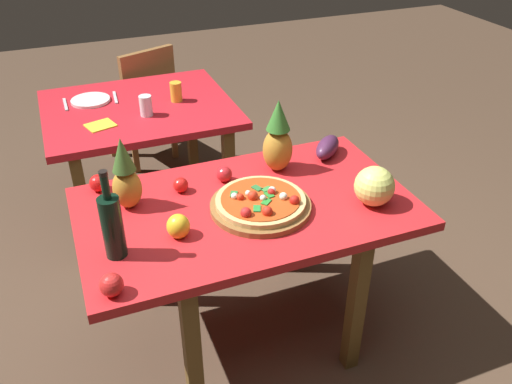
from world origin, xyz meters
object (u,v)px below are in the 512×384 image
tomato_beside_pepper (224,174)px  tomato_by_bottle (98,183)px  napkin_folded (100,125)px  display_table (247,222)px  dining_chair (143,99)px  wine_bottle (112,225)px  pizza_board (261,206)px  pizza (261,201)px  background_table (140,121)px  pineapple_right (125,177)px  dinner_plate (91,100)px  pineapple_left (278,139)px  eggplant (327,147)px  tomato_at_corner (111,285)px  drinking_glass_water (146,106)px  melon (374,186)px  knife_utensil (115,97)px  bell_pepper (178,226)px  drinking_glass_juice (176,92)px  fork_utensil (65,104)px  tomato_near_board (181,185)px

tomato_beside_pepper → tomato_by_bottle: size_ratio=0.93×
napkin_folded → display_table: bearing=-65.2°
dining_chair → wine_bottle: (-0.46, -1.98, 0.37)m
pizza_board → pizza: (-0.00, -0.00, 0.03)m
background_table → pineapple_right: size_ratio=3.41×
dinner_plate → pineapple_left: bearing=-58.1°
eggplant → pineapple_left: bearing=-173.5°
tomato_at_corner → drinking_glass_water: (0.39, 1.35, 0.02)m
pineapple_right → dining_chair: bearing=77.7°
dining_chair → melon: size_ratio=5.20×
display_table → knife_utensil: knife_utensil is taller
pineapple_right → napkin_folded: (-0.01, 0.81, -0.13)m
tomato_by_bottle → napkin_folded: (0.09, 0.65, -0.03)m
bell_pepper → pizza_board: bearing=8.9°
wine_bottle → pineapple_right: wine_bottle is taller
background_table → eggplant: 1.17m
pineapple_right → tomato_by_bottle: 0.22m
tomato_at_corner → drinking_glass_juice: bearing=68.2°
pizza → melon: melon is taller
fork_utensil → knife_utensil: (0.28, 0.00, 0.00)m
wine_bottle → dinner_plate: wine_bottle is taller
bell_pepper → dinner_plate: bearing=96.0°
dining_chair → dinner_plate: (-0.38, -0.52, 0.25)m
melon → knife_utensil: (-0.80, 1.51, -0.08)m
tomato_at_corner → tomato_near_board: bearing=55.1°
pizza_board → drinking_glass_water: drinking_glass_water is taller
dining_chair → tomato_at_corner: (-0.51, -2.18, 0.28)m
dinner_plate → napkin_folded: bearing=-88.8°
display_table → pizza: 0.14m
pizza → pineapple_right: pineapple_right is taller
tomato_near_board → napkin_folded: bearing=106.4°
pineapple_left → knife_utensil: pineapple_left is taller
napkin_folded → eggplant: bearing=-37.3°
pineapple_right → tomato_near_board: size_ratio=4.77×
eggplant → pizza: bearing=-146.6°
tomato_at_corner → knife_utensil: size_ratio=0.44×
pineapple_right → napkin_folded: 0.82m
pizza_board → tomato_near_board: bearing=137.3°
background_table → drinking_glass_juice: drinking_glass_juice is taller
dining_chair → fork_utensil: (-0.52, -0.52, 0.25)m
display_table → dinner_plate: 1.41m
background_table → tomato_beside_pepper: (0.19, -0.96, 0.13)m
eggplant → tomato_by_bottle: size_ratio=2.71×
tomato_beside_pepper → tomato_near_board: 0.20m
pineapple_right → knife_utensil: bearing=83.8°
display_table → tomato_by_bottle: (-0.54, 0.33, 0.12)m
napkin_folded → tomato_beside_pepper: bearing=-60.9°
display_table → tomato_near_board: tomato_near_board is taller
display_table → drinking_glass_water: size_ratio=12.05×
background_table → pizza_board: pizza_board is taller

